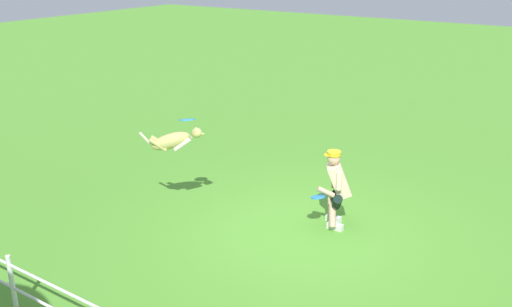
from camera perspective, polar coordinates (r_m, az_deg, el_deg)
name	(u,v)px	position (r m, az deg, el deg)	size (l,w,h in m)	color
ground_plane	(304,233)	(9.15, 4.88, -8.04)	(60.00, 60.00, 0.00)	#529730
person	(336,186)	(9.16, 8.14, -3.30)	(0.54, 0.71, 1.29)	silver
dog	(174,140)	(9.39, -8.32, 1.31)	(0.93, 0.68, 0.47)	tan
frisbee_flying	(187,120)	(9.20, -7.00, 3.42)	(0.26, 0.26, 0.02)	#3290DA
frisbee_held	(318,197)	(8.95, 6.31, -4.39)	(0.24, 0.24, 0.02)	#2D82D9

